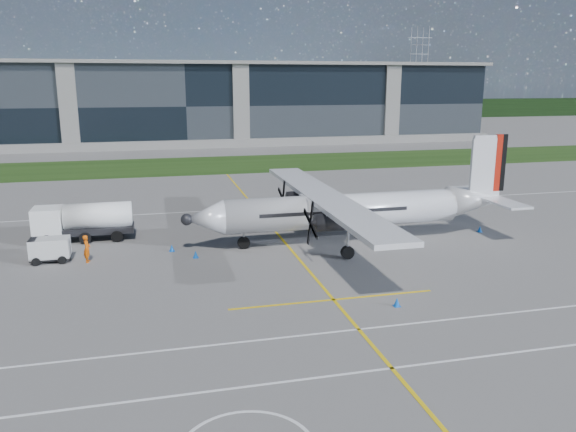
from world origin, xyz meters
TOP-DOWN VIEW (x-y plane):
  - ground at (0.00, 40.00)m, footprint 400.00×400.00m
  - grass_strip at (0.00, 48.00)m, footprint 400.00×18.00m
  - terminal_building at (0.00, 80.00)m, footprint 120.00×20.00m
  - tree_line at (0.00, 140.00)m, footprint 400.00×6.00m
  - pylon_east at (85.00, 150.00)m, footprint 9.00×4.60m
  - yellow_taxiway_centerline at (3.00, 10.00)m, footprint 0.20×70.00m
  - white_lane_line at (0.00, -14.00)m, footprint 90.00×0.15m
  - turboprop_aircraft at (8.20, 5.03)m, footprint 25.55×26.49m
  - fuel_tanker_truck at (-12.47, 10.25)m, footprint 7.73×2.51m
  - baggage_tug at (-13.64, 5.19)m, footprint 2.74×1.65m
  - ground_crew_person at (-11.18, 4.47)m, footprint 0.69×0.93m
  - safety_cone_fwd at (-5.50, 5.64)m, footprint 0.36×0.36m
  - safety_cone_portwing at (6.08, -7.71)m, footprint 0.36×0.36m
  - safety_cone_tail at (19.24, 5.11)m, footprint 0.36×0.36m
  - safety_cone_stbdwing at (5.51, 18.82)m, footprint 0.36×0.36m
  - safety_cone_nose_port at (-3.94, 3.66)m, footprint 0.36×0.36m

SIDE VIEW (x-z plane):
  - ground at x=0.00m, z-range 0.00..0.00m
  - yellow_taxiway_centerline at x=3.00m, z-range 0.00..0.01m
  - white_lane_line at x=0.00m, z-range 0.00..0.01m
  - grass_strip at x=0.00m, z-range 0.00..0.04m
  - safety_cone_fwd at x=-5.50m, z-range 0.00..0.50m
  - safety_cone_portwing at x=6.08m, z-range 0.00..0.50m
  - safety_cone_tail at x=19.24m, z-range 0.00..0.50m
  - safety_cone_stbdwing at x=5.51m, z-range 0.00..0.50m
  - safety_cone_nose_port at x=-3.94m, z-range 0.00..0.50m
  - baggage_tug at x=-13.64m, z-range 0.00..1.65m
  - ground_crew_person at x=-11.18m, z-range 0.00..2.17m
  - fuel_tanker_truck at x=-12.47m, z-range 0.00..2.90m
  - tree_line at x=0.00m, z-range 0.00..6.00m
  - turboprop_aircraft at x=8.20m, z-range 0.00..7.95m
  - terminal_building at x=0.00m, z-range 0.00..15.00m
  - pylon_east at x=85.00m, z-range 0.00..30.00m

